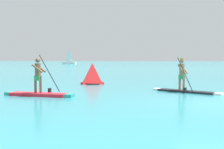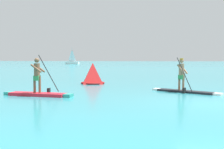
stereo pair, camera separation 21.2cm
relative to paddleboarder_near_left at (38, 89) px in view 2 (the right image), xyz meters
The scene contains 5 objects.
ground 7.31m from the paddleboarder_near_left, ahead, with size 440.00×440.00×0.00m, color teal.
paddleboarder_near_left is the anchor object (origin of this frame).
paddleboarder_mid_center 7.01m from the paddleboarder_near_left, 23.04° to the left, with size 3.34×2.00×1.78m.
race_marker_buoy 6.50m from the paddleboarder_near_left, 83.97° to the left, with size 1.79×1.79×1.40m.
sailboat_left_horizon 80.12m from the paddleboarder_near_left, 109.22° to the left, with size 4.85×1.68×5.51m.
Camera 2 is at (-1.40, -11.03, 1.64)m, focal length 45.05 mm.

